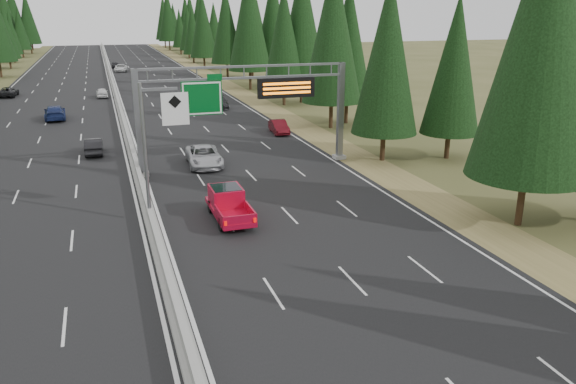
% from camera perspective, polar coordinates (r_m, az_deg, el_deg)
% --- Properties ---
extents(road, '(32.00, 260.00, 0.08)m').
position_cam_1_polar(road, '(87.21, -17.14, 9.46)').
color(road, black).
rests_on(road, ground).
extents(shoulder_right, '(3.60, 260.00, 0.06)m').
position_cam_1_polar(shoulder_right, '(89.42, -5.52, 10.34)').
color(shoulder_right, olive).
rests_on(shoulder_right, ground).
extents(median_barrier, '(0.70, 260.00, 0.85)m').
position_cam_1_polar(median_barrier, '(87.16, -17.16, 9.70)').
color(median_barrier, gray).
rests_on(median_barrier, road).
extents(sign_gantry, '(16.75, 0.98, 7.80)m').
position_cam_1_polar(sign_gantry, '(43.20, -3.56, 9.28)').
color(sign_gantry, slate).
rests_on(sign_gantry, road).
extents(hov_sign_pole, '(2.80, 0.50, 8.00)m').
position_cam_1_polar(hov_sign_pole, '(32.25, -13.36, 4.87)').
color(hov_sign_pole, slate).
rests_on(hov_sign_pole, road).
extents(tree_row_right, '(11.58, 239.68, 18.41)m').
position_cam_1_polar(tree_row_right, '(88.33, -2.73, 16.32)').
color(tree_row_right, black).
rests_on(tree_row_right, ground).
extents(silver_minivan, '(2.81, 5.62, 1.53)m').
position_cam_1_polar(silver_minivan, '(44.74, -8.54, 3.64)').
color(silver_minivan, '#B0B0B5').
rests_on(silver_minivan, road).
extents(red_pickup, '(1.91, 5.36, 1.75)m').
position_cam_1_polar(red_pickup, '(33.21, -6.14, -0.97)').
color(red_pickup, black).
rests_on(red_pickup, road).
extents(car_ahead_green, '(2.11, 4.78, 1.60)m').
position_cam_1_polar(car_ahead_green, '(73.75, -8.38, 9.29)').
color(car_ahead_green, '#13552A').
rests_on(car_ahead_green, road).
extents(car_ahead_dkred, '(1.71, 4.11, 1.32)m').
position_cam_1_polar(car_ahead_dkred, '(56.18, -0.93, 6.65)').
color(car_ahead_dkred, '#510B13').
rests_on(car_ahead_dkred, road).
extents(car_ahead_dkgrey, '(2.25, 4.72, 1.33)m').
position_cam_1_polar(car_ahead_dkgrey, '(71.84, -6.92, 9.01)').
color(car_ahead_dkgrey, black).
rests_on(car_ahead_dkgrey, road).
extents(car_ahead_white, '(2.78, 5.26, 1.41)m').
position_cam_1_polar(car_ahead_white, '(119.86, -16.63, 11.98)').
color(car_ahead_white, silver).
rests_on(car_ahead_white, road).
extents(car_ahead_far, '(1.64, 3.88, 1.31)m').
position_cam_1_polar(car_ahead_far, '(127.77, -17.15, 12.24)').
color(car_ahead_far, black).
rests_on(car_ahead_far, road).
extents(car_onc_near, '(1.51, 4.13, 1.35)m').
position_cam_1_polar(car_onc_near, '(50.79, -19.12, 4.45)').
color(car_onc_near, black).
rests_on(car_onc_near, road).
extents(car_onc_blue, '(2.48, 5.52, 1.57)m').
position_cam_1_polar(car_onc_blue, '(68.67, -22.61, 7.47)').
color(car_onc_blue, navy).
rests_on(car_onc_blue, road).
extents(car_onc_white, '(1.61, 3.93, 1.34)m').
position_cam_1_polar(car_onc_white, '(84.32, -18.37, 9.56)').
color(car_onc_white, silver).
rests_on(car_onc_white, road).
extents(car_onc_far, '(2.55, 5.00, 1.35)m').
position_cam_1_polar(car_onc_far, '(90.13, -26.56, 9.09)').
color(car_onc_far, black).
rests_on(car_onc_far, road).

